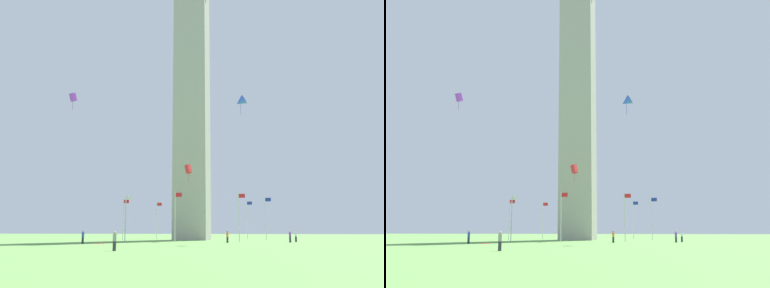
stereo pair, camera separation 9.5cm
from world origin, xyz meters
The scene contains 19 objects.
ground_plane centered at (0.00, 0.00, 0.00)m, with size 260.00×260.00×0.00m, color #609347.
obelisk_monument centered at (0.00, 0.00, 27.89)m, with size 6.14×6.14×55.78m.
flagpole_n centered at (13.36, 0.00, 4.16)m, with size 1.12×0.14×7.55m.
flagpole_ne centered at (9.47, 9.40, 4.16)m, with size 1.12×0.14×7.55m.
flagpole_e centered at (0.06, 13.30, 4.16)m, with size 1.12×0.14×7.55m.
flagpole_se centered at (-9.34, 9.40, 4.16)m, with size 1.12×0.14×7.55m.
flagpole_s centered at (-13.24, 0.00, 4.16)m, with size 1.12×0.14×7.55m.
flagpole_sw centered at (-9.34, -9.40, 4.16)m, with size 1.12×0.14×7.55m.
flagpole_w centered at (0.06, -13.30, 4.16)m, with size 1.12×0.14×7.55m.
flagpole_nw centered at (9.47, -9.40, 4.16)m, with size 1.12×0.14×7.55m.
person_blue_shirt centered at (-9.64, -24.54, 0.87)m, with size 0.32×0.32×1.76m.
person_gray_shirt centered at (1.70, -42.27, 0.82)m, with size 0.32×0.32×1.65m.
person_purple_shirt centered at (17.06, -13.05, 0.83)m, with size 0.32×0.32×1.66m.
person_white_shirt centered at (17.98, -10.41, 0.80)m, with size 0.32×0.32×1.62m.
person_orange_shirt centered at (8.31, -15.98, 0.84)m, with size 0.32×0.32×1.69m.
kite_red_box centered at (1.27, -9.48, 11.63)m, with size 1.36×1.23×2.90m.
kite_purple_box centered at (-12.22, -24.48, 20.10)m, with size 0.94×1.18×2.45m.
kite_blue_delta centered at (10.78, -18.17, 19.98)m, with size 1.92×1.52×2.94m.
picnic_blanket_near_first_person centered at (-7.80, -23.59, 0.01)m, with size 1.80×1.40×0.01m, color red.
Camera 1 is at (15.40, -77.24, 1.71)m, focal length 39.67 mm.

